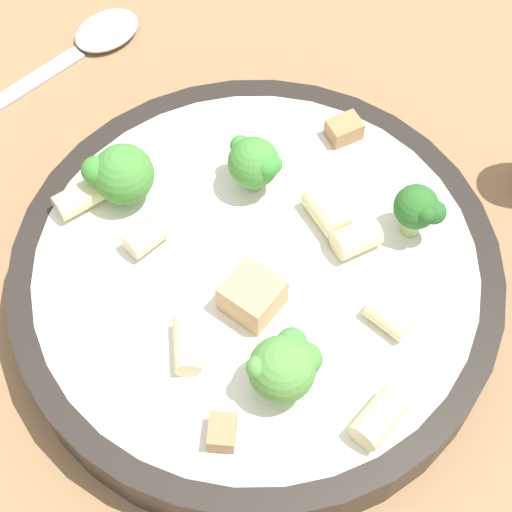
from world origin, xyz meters
TOP-DOWN VIEW (x-y plane):
  - ground_plane at (0.00, 0.00)m, footprint 2.00×2.00m
  - pasta_bowl at (0.00, 0.00)m, footprint 0.27×0.27m
  - broccoli_floret_0 at (0.02, -0.05)m, footprint 0.03×0.03m
  - broccoli_floret_1 at (-0.04, 0.05)m, footprint 0.03×0.04m
  - broccoli_floret_2 at (0.09, -0.01)m, footprint 0.04×0.04m
  - broccoli_floret_3 at (-0.07, -0.06)m, footprint 0.03×0.02m
  - rigatoni_0 at (-0.08, 0.00)m, footprint 0.03×0.02m
  - rigatoni_1 at (-0.04, -0.04)m, footprint 0.03×0.03m
  - rigatoni_2 at (0.11, 0.01)m, footprint 0.03×0.03m
  - rigatoni_3 at (0.06, 0.02)m, footprint 0.02×0.03m
  - rigatoni_4 at (-0.09, 0.05)m, footprint 0.02×0.03m
  - rigatoni_5 at (0.01, 0.06)m, footprint 0.03×0.03m
  - rigatoni_6 at (-0.02, -0.04)m, footprint 0.03×0.03m
  - chicken_chunk_0 at (-0.01, -0.10)m, footprint 0.02×0.02m
  - chicken_chunk_1 at (-0.01, 0.02)m, footprint 0.03×0.03m
  - chicken_chunk_2 at (-0.03, 0.09)m, footprint 0.02×0.02m
  - spoon at (0.20, -0.12)m, footprint 0.07×0.15m

SIDE VIEW (x-z plane):
  - ground_plane at x=0.00m, z-range 0.00..0.00m
  - spoon at x=0.20m, z-range 0.00..0.01m
  - pasta_bowl at x=0.00m, z-range 0.00..0.04m
  - chicken_chunk_2 at x=-0.03m, z-range 0.04..0.05m
  - chicken_chunk_0 at x=-0.01m, z-range 0.04..0.05m
  - rigatoni_0 at x=-0.08m, z-range 0.04..0.05m
  - rigatoni_5 at x=0.01m, z-range 0.04..0.05m
  - rigatoni_3 at x=0.06m, z-range 0.04..0.05m
  - rigatoni_2 at x=0.11m, z-range 0.04..0.05m
  - rigatoni_6 at x=-0.02m, z-range 0.04..0.05m
  - rigatoni_4 at x=-0.09m, z-range 0.04..0.05m
  - rigatoni_1 at x=-0.04m, z-range 0.04..0.05m
  - chicken_chunk_1 at x=-0.01m, z-range 0.04..0.06m
  - broccoli_floret_2 at x=0.09m, z-range 0.04..0.08m
  - broccoli_floret_1 at x=-0.04m, z-range 0.04..0.08m
  - broccoli_floret_0 at x=0.02m, z-range 0.04..0.08m
  - broccoli_floret_3 at x=-0.07m, z-range 0.04..0.08m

